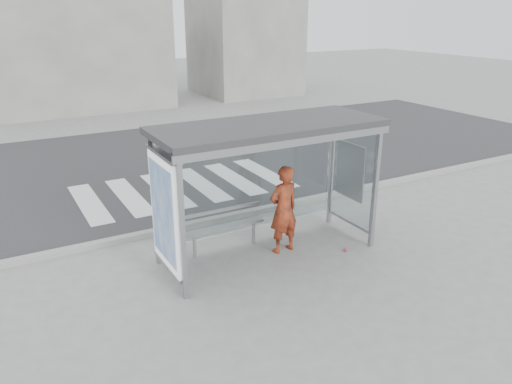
# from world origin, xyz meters

# --- Properties ---
(ground) EXTENTS (80.00, 80.00, 0.00)m
(ground) POSITION_xyz_m (0.00, 0.00, 0.00)
(ground) COLOR slate
(ground) RESTS_ON ground
(road) EXTENTS (30.00, 10.00, 0.01)m
(road) POSITION_xyz_m (0.00, 7.00, 0.00)
(road) COLOR #2C2C2E
(road) RESTS_ON ground
(curb) EXTENTS (30.00, 0.18, 0.12)m
(curb) POSITION_xyz_m (0.00, 1.95, 0.06)
(curb) COLOR gray
(curb) RESTS_ON ground
(crosswalk) EXTENTS (5.55, 3.00, 0.00)m
(crosswalk) POSITION_xyz_m (0.00, 4.50, 0.00)
(crosswalk) COLOR silver
(crosswalk) RESTS_ON ground
(bus_shelter) EXTENTS (4.25, 1.65, 2.62)m
(bus_shelter) POSITION_xyz_m (-0.37, 0.06, 1.98)
(bus_shelter) COLOR gray
(bus_shelter) RESTS_ON ground
(building_center) EXTENTS (8.00, 5.00, 5.00)m
(building_center) POSITION_xyz_m (0.00, 18.00, 2.50)
(building_center) COLOR slate
(building_center) RESTS_ON ground
(building_right) EXTENTS (5.00, 5.00, 7.00)m
(building_right) POSITION_xyz_m (9.00, 18.00, 3.50)
(building_right) COLOR slate
(building_right) RESTS_ON ground
(person) EXTENTS (0.68, 0.48, 1.77)m
(person) POSITION_xyz_m (0.33, -0.01, 0.88)
(person) COLOR orange
(person) RESTS_ON ground
(bench) EXTENTS (1.67, 0.21, 0.86)m
(bench) POSITION_xyz_m (-0.67, 0.58, 0.51)
(bench) COLOR gray
(bench) RESTS_ON ground
(soda_can) EXTENTS (0.12, 0.12, 0.06)m
(soda_can) POSITION_xyz_m (1.41, -0.63, 0.03)
(soda_can) COLOR #D13D60
(soda_can) RESTS_ON ground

